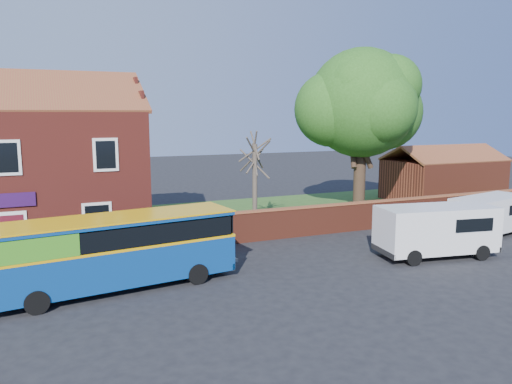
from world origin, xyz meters
name	(u,v)px	position (x,y,z in m)	size (l,w,h in m)	color
ground	(225,299)	(0.00, 0.00, 0.00)	(120.00, 120.00, 0.00)	black
pavement	(13,274)	(-7.00, 5.75, 0.06)	(18.00, 3.50, 0.12)	gray
kerb	(10,288)	(-7.00, 4.00, 0.07)	(18.00, 0.15, 0.14)	slate
grass_strip	(340,208)	(13.00, 13.00, 0.02)	(26.00, 12.00, 0.04)	#426B28
shop_building	(13,175)	(-7.02, 11.50, 3.41)	(12.30, 8.13, 10.50)	maroon
boundary_wall	(397,212)	(13.00, 7.00, 0.81)	(22.00, 0.38, 1.60)	maroon
outbuilding	(443,178)	(22.00, 13.00, 1.61)	(8.20, 5.06, 4.17)	maroon
bus	(106,249)	(-3.67, 2.48, 1.55)	(9.11, 3.44, 2.72)	navy
van_near	(437,229)	(10.55, 1.22, 1.30)	(5.54, 2.92, 2.32)	white
van_far	(489,214)	(16.05, 3.27, 1.17)	(5.05, 2.84, 2.09)	white
large_tree	(361,107)	(13.05, 10.98, 6.87)	(8.61, 6.81, 10.50)	black
bare_tree	(255,182)	(5.17, 9.57, 2.68)	(1.96, 2.33, 5.23)	#4C4238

